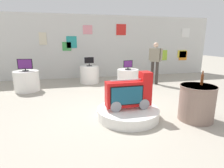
{
  "coord_description": "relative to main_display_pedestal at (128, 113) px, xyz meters",
  "views": [
    {
      "loc": [
        -1.19,
        -3.99,
        1.73
      ],
      "look_at": [
        -0.15,
        0.5,
        0.61
      ],
      "focal_mm": 28.72,
      "sensor_mm": 36.0,
      "label": 1
    }
  ],
  "objects": [
    {
      "name": "bottle_on_side_table",
      "position": [
        1.55,
        -0.4,
        0.8
      ],
      "size": [
        0.06,
        0.06,
        0.31
      ],
      "color": "brown",
      "rests_on": "side_table_round"
    },
    {
      "name": "tv_on_center_rear",
      "position": [
        -0.48,
        3.77,
        0.8
      ],
      "size": [
        0.43,
        0.23,
        0.38
      ],
      "color": "black",
      "rests_on": "display_pedestal_center_rear"
    },
    {
      "name": "display_pedestal_left_rear",
      "position": [
        0.81,
        2.53,
        0.24
      ],
      "size": [
        0.78,
        0.78,
        0.71
      ],
      "primitive_type": "cylinder",
      "color": "white",
      "rests_on": "ground"
    },
    {
      "name": "main_display_pedestal",
      "position": [
        0.0,
        0.0,
        0.0
      ],
      "size": [
        1.42,
        1.42,
        0.22
      ],
      "primitive_type": "cylinder",
      "color": "white",
      "rests_on": "ground"
    },
    {
      "name": "display_pedestal_right_rear",
      "position": [
        -2.76,
        2.98,
        0.24
      ],
      "size": [
        0.85,
        0.85,
        0.71
      ],
      "primitive_type": "cylinder",
      "color": "white",
      "rests_on": "ground"
    },
    {
      "name": "back_wall_display",
      "position": [
        -0.01,
        4.96,
        1.34
      ],
      "size": [
        11.87,
        0.13,
        2.9
      ],
      "color": "silver",
      "rests_on": "ground"
    },
    {
      "name": "tv_on_right_rear",
      "position": [
        -2.76,
        2.97,
        0.82
      ],
      "size": [
        0.51,
        0.22,
        0.42
      ],
      "color": "black",
      "rests_on": "display_pedestal_right_rear"
    },
    {
      "name": "display_pedestal_center_rear",
      "position": [
        -0.48,
        3.77,
        0.24
      ],
      "size": [
        0.8,
        0.8,
        0.71
      ],
      "primitive_type": "cylinder",
      "color": "white",
      "rests_on": "ground"
    },
    {
      "name": "ground_plane",
      "position": [
        -0.03,
        0.32,
        -0.11
      ],
      "size": [
        30.0,
        30.0,
        0.0
      ],
      "primitive_type": "plane",
      "color": "#A8A091"
    },
    {
      "name": "side_table_round",
      "position": [
        1.44,
        -0.45,
        0.29
      ],
      "size": [
        0.77,
        0.77,
        0.79
      ],
      "color": "gray",
      "rests_on": "ground"
    },
    {
      "name": "novelty_firetruck_tv",
      "position": [
        0.02,
        -0.01,
        0.45
      ],
      "size": [
        1.03,
        0.36,
        0.83
      ],
      "color": "gray",
      "rests_on": "main_display_pedestal"
    },
    {
      "name": "tv_on_left_rear",
      "position": [
        0.81,
        2.52,
        0.76
      ],
      "size": [
        0.37,
        0.22,
        0.33
      ],
      "color": "black",
      "rests_on": "display_pedestal_left_rear"
    },
    {
      "name": "shopper_browsing_near_truck",
      "position": [
        2.09,
        2.97,
        0.87
      ],
      "size": [
        0.41,
        0.43,
        1.67
      ],
      "color": "#38332D",
      "rests_on": "ground"
    }
  ]
}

